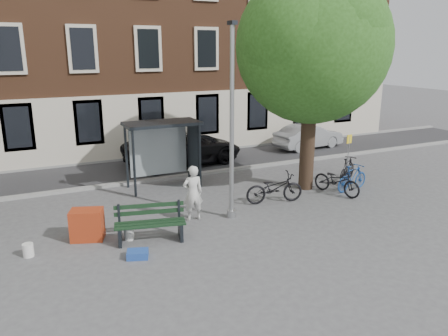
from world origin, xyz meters
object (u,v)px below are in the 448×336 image
bench (150,225)px  bike_a (274,188)px  painter (193,193)px  bike_c (337,181)px  bike_d (347,169)px  notice_sign (349,146)px  lamppost (232,133)px  car_dark (183,148)px  red_stand (87,225)px  bus_shelter (171,139)px  bike_b (352,178)px  car_silver (309,136)px

bench → bike_a: (4.88, 1.19, 0.08)m
painter → bike_c: size_ratio=0.91×
bike_d → notice_sign: bearing=-72.4°
painter → bench: size_ratio=0.86×
lamppost → notice_sign: size_ratio=3.58×
bike_a → car_dark: size_ratio=0.37×
painter → bike_a: bearing=-171.8°
painter → red_stand: 3.33m
bus_shelter → bike_b: 7.19m
bike_a → bench: bearing=114.8°
lamppost → car_silver: (8.35, 7.33, -2.12)m
bike_b → red_stand: bearing=79.6°
painter → red_stand: (-3.30, -0.10, -0.45)m
painter → bike_d: painter is taller
lamppost → bench: (-2.88, -0.59, -2.31)m
bike_b → bike_c: bike_c is taller
bench → car_silver: (11.23, 7.92, 0.19)m
bench → bike_b: 8.41m
painter → lamppost: bearing=167.5°
painter → red_stand: bearing=5.2°
painter → red_stand: size_ratio=2.00×
bench → red_stand: (-1.62, 0.84, -0.02)m
notice_sign → bike_c: bearing=-146.7°
bike_d → car_dark: 7.57m
painter → bike_c: 5.85m
bike_b → car_dark: size_ratio=0.30×
bus_shelter → bike_b: size_ratio=1.68×
bike_a → red_stand: (-6.50, -0.35, -0.10)m
bus_shelter → painter: bus_shelter is taller
bike_d → car_dark: size_ratio=0.30×
bike_c → red_stand: bike_c is taller
bike_d → notice_sign: (0.89, 1.02, 0.69)m
bike_d → bike_b: bearing=117.1°
car_dark → bus_shelter: bearing=146.4°
notice_sign → bus_shelter: bearing=159.6°
car_silver → notice_sign: 4.98m
bike_a → bike_c: 2.64m
bike_b → red_stand: size_ratio=1.89×
bench → car_dark: car_dark is taller
bus_shelter → red_stand: bearing=-135.3°
lamppost → bike_c: (4.64, 0.41, -2.26)m
bus_shelter → car_dark: bus_shelter is taller
bike_d → car_silver: bearing=-52.3°
painter → red_stand: painter is taller
bike_b → car_silver: car_silver is taller
bus_shelter → bike_c: 6.56m
bike_a → bike_c: (2.64, -0.19, -0.03)m
bike_d → notice_sign: size_ratio=0.99×
bike_a → red_stand: size_ratio=2.31×
bench → bike_b: bench is taller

